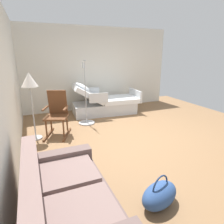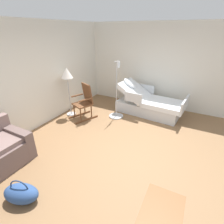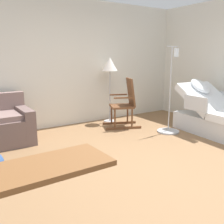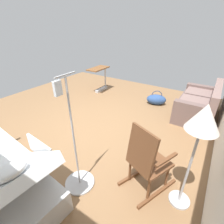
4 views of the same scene
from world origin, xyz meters
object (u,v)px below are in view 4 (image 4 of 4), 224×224
(couch, at_px, (198,105))
(duffel_bag, at_px, (156,99))
(rocking_chair, at_px, (146,161))
(floor_lamp, at_px, (202,126))
(overbed_table, at_px, (100,76))
(iv_pole, at_px, (78,172))

(couch, relative_size, duffel_bag, 2.53)
(couch, xyz_separation_m, rocking_chair, (2.77, -0.28, 0.20))
(floor_lamp, bearing_deg, overbed_table, -129.02)
(couch, bearing_deg, iv_pole, -18.81)
(rocking_chair, relative_size, overbed_table, 1.24)
(couch, relative_size, overbed_table, 1.90)
(rocking_chair, bearing_deg, duffel_bag, -163.60)
(iv_pole, bearing_deg, floor_lamp, 112.26)
(rocking_chair, bearing_deg, iv_pole, -59.38)
(iv_pole, bearing_deg, rocking_chair, 120.62)
(duffel_bag, relative_size, iv_pole, 0.37)
(rocking_chair, distance_m, overbed_table, 4.02)
(overbed_table, bearing_deg, duffel_bag, 90.76)
(couch, relative_size, rocking_chair, 1.53)
(floor_lamp, xyz_separation_m, iv_pole, (0.55, -1.34, -0.98))
(rocking_chair, bearing_deg, overbed_table, -134.23)
(duffel_bag, xyz_separation_m, iv_pole, (3.32, 0.01, 0.10))
(couch, xyz_separation_m, duffel_bag, (-0.06, -1.12, -0.15))
(couch, bearing_deg, overbed_table, -90.59)
(floor_lamp, relative_size, overbed_table, 1.75)
(floor_lamp, height_order, iv_pole, iv_pole)
(rocking_chair, height_order, overbed_table, rocking_chair)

